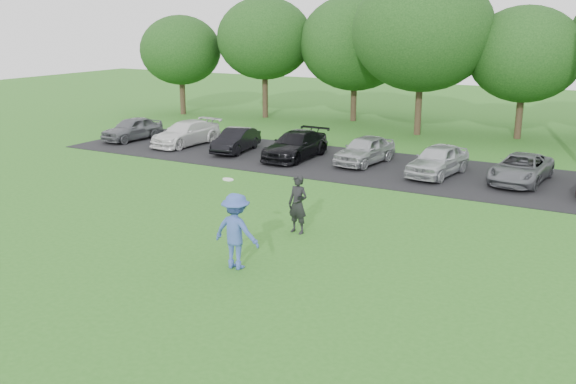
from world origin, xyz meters
The scene contains 6 objects.
ground centered at (0.00, 0.00, 0.00)m, with size 100.00×100.00×0.00m, color #2D6B1E.
parking_lot centered at (0.00, 13.00, 0.01)m, with size 32.00×6.50×0.03m, color black.
frisbee_player centered at (0.10, 0.64, 0.98)m, with size 1.26×0.72×2.31m.
camera_bystander centered at (0.15, 3.82, 0.87)m, with size 0.69×0.50×1.75m.
parked_cars centered at (0.67, 12.90, 0.61)m, with size 30.79×4.79×1.25m.
tree_row centered at (1.51, 22.76, 4.91)m, with size 42.39×9.85×8.64m.
Camera 1 is at (8.64, -12.04, 6.12)m, focal length 40.00 mm.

